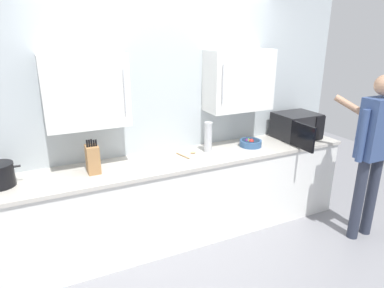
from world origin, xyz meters
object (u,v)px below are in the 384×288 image
(wooden_spoon, at_px, (188,154))
(person_figure, at_px, (373,145))
(fruit_bowl, at_px, (251,143))
(microwave_oven, at_px, (295,126))
(knife_block, at_px, (93,159))
(thermos_flask, at_px, (208,137))

(wooden_spoon, relative_size, person_figure, 0.12)
(wooden_spoon, relative_size, fruit_bowl, 0.86)
(microwave_oven, relative_size, wooden_spoon, 3.58)
(knife_block, distance_m, person_figure, 2.75)
(wooden_spoon, bearing_deg, thermos_flask, -1.63)
(fruit_bowl, height_order, thermos_flask, thermos_flask)
(knife_block, height_order, thermos_flask, thermos_flask)
(person_figure, bearing_deg, wooden_spoon, 152.19)
(knife_block, height_order, fruit_bowl, knife_block)
(knife_block, xyz_separation_m, wooden_spoon, (0.97, 0.05, -0.12))
(wooden_spoon, xyz_separation_m, person_figure, (1.65, -0.87, 0.13))
(knife_block, relative_size, fruit_bowl, 1.34)
(microwave_oven, relative_size, thermos_flask, 2.29)
(knife_block, relative_size, wooden_spoon, 1.56)
(microwave_oven, height_order, knife_block, knife_block)
(fruit_bowl, relative_size, thermos_flask, 0.74)
(thermos_flask, relative_size, person_figure, 0.19)
(microwave_oven, relative_size, person_figure, 0.43)
(knife_block, xyz_separation_m, fruit_bowl, (1.71, 0.00, -0.09))
(knife_block, relative_size, person_figure, 0.19)
(knife_block, bearing_deg, person_figure, -17.45)
(fruit_bowl, height_order, person_figure, person_figure)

